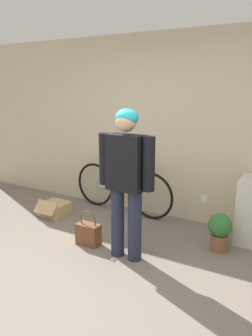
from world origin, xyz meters
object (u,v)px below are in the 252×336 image
handbag (88,233)px  potted_plant (220,230)px  bicycle (121,188)px  cardboard_box (54,209)px  person (126,174)px

handbag → potted_plant: size_ratio=0.95×
handbag → bicycle: bearing=100.1°
cardboard_box → handbag: bearing=-27.8°
person → cardboard_box: 1.88m
bicycle → cardboard_box: bicycle is taller
person → potted_plant: 1.30m
person → bicycle: bearing=125.2°
cardboard_box → person: bearing=-20.1°
bicycle → potted_plant: 1.70m
handbag → potted_plant: potted_plant is taller
person → handbag: 0.98m
bicycle → handbag: bicycle is taller
person → handbag: bearing=179.0°
cardboard_box → potted_plant: bearing=2.2°
bicycle → potted_plant: bicycle is taller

